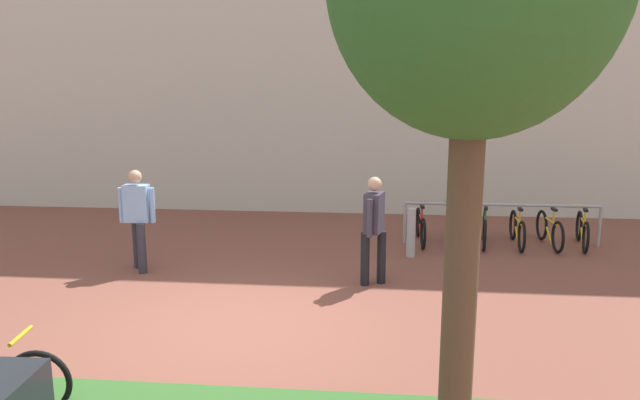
% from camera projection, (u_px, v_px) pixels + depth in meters
% --- Properties ---
extents(ground_plane, '(60.00, 60.00, 0.00)m').
position_uv_depth(ground_plane, '(237.00, 326.00, 7.91)').
color(ground_plane, brown).
extents(building_facade, '(28.00, 1.20, 10.00)m').
position_uv_depth(building_facade, '(304.00, 0.00, 14.23)').
color(building_facade, beige).
rests_on(building_facade, ground).
extents(bike_rack_cluster, '(3.76, 1.61, 0.83)m').
position_uv_depth(bike_rack_cluster, '(501.00, 228.00, 11.71)').
color(bike_rack_cluster, '#99999E').
rests_on(bike_rack_cluster, ground).
extents(bollard_steel, '(0.16, 0.16, 0.90)m').
position_uv_depth(bollard_steel, '(411.00, 233.00, 10.92)').
color(bollard_steel, '#ADADB2').
rests_on(bollard_steel, ground).
extents(person_suited_dark, '(0.40, 0.59, 1.72)m').
position_uv_depth(person_suited_dark, '(374.00, 224.00, 9.35)').
color(person_suited_dark, black).
rests_on(person_suited_dark, ground).
extents(person_casual_tan, '(0.61, 0.42, 1.72)m').
position_uv_depth(person_casual_tan, '(137.00, 214.00, 10.04)').
color(person_casual_tan, '#2D2D38').
rests_on(person_casual_tan, ground).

